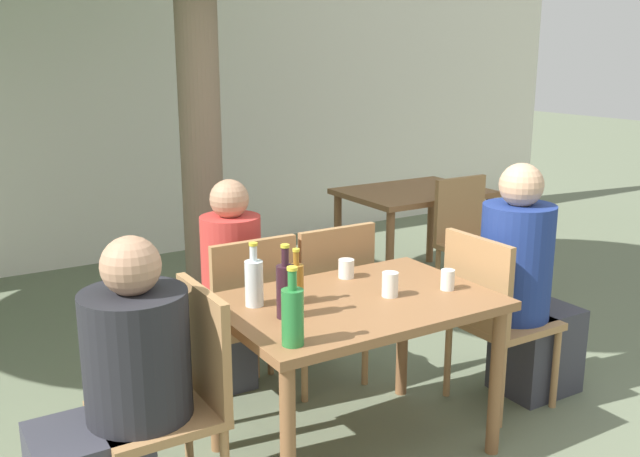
{
  "coord_description": "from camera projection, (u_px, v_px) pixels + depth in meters",
  "views": [
    {
      "loc": [
        -1.65,
        -2.4,
        1.78
      ],
      "look_at": [
        0.0,
        0.3,
        0.98
      ],
      "focal_mm": 40.0,
      "sensor_mm": 36.0,
      "label": 1
    }
  ],
  "objects": [
    {
      "name": "patio_chair_0",
      "position": [
        178.0,
        391.0,
        2.71
      ],
      "size": [
        0.44,
        0.44,
        0.91
      ],
      "rotation": [
        0.0,
        0.0,
        -1.57
      ],
      "color": "#A87A4C",
      "rests_on": "ground_plane"
    },
    {
      "name": "person_seated_1",
      "position": [
        525.0,
        294.0,
        3.65
      ],
      "size": [
        0.58,
        0.36,
        1.25
      ],
      "rotation": [
        0.0,
        0.0,
        1.57
      ],
      "color": "#383842",
      "rests_on": "ground_plane"
    },
    {
      "name": "patio_chair_2",
      "position": [
        245.0,
        312.0,
        3.53
      ],
      "size": [
        0.44,
        0.44,
        0.91
      ],
      "rotation": [
        0.0,
        0.0,
        3.14
      ],
      "color": "#A87A4C",
      "rests_on": "ground_plane"
    },
    {
      "name": "green_bottle_0",
      "position": [
        293.0,
        315.0,
        2.57
      ],
      "size": [
        0.08,
        0.08,
        0.3
      ],
      "color": "#287A38",
      "rests_on": "dining_table_front"
    },
    {
      "name": "patio_chair_4",
      "position": [
        470.0,
        235.0,
        4.99
      ],
      "size": [
        0.44,
        0.44,
        0.91
      ],
      "color": "#A87A4C",
      "rests_on": "ground_plane"
    },
    {
      "name": "patio_chair_3",
      "position": [
        326.0,
        295.0,
        3.77
      ],
      "size": [
        0.44,
        0.44,
        0.91
      ],
      "rotation": [
        0.0,
        0.0,
        3.14
      ],
      "color": "#A87A4C",
      "rests_on": "ground_plane"
    },
    {
      "name": "ground_plane",
      "position": [
        354.0,
        450.0,
        3.26
      ],
      "size": [
        30.0,
        30.0,
        0.0
      ],
      "primitive_type": "plane",
      "color": "#667056"
    },
    {
      "name": "dining_table_back",
      "position": [
        413.0,
        203.0,
        5.48
      ],
      "size": [
        1.07,
        0.8,
        0.73
      ],
      "color": "brown",
      "rests_on": "ground_plane"
    },
    {
      "name": "dining_table_front",
      "position": [
        356.0,
        320.0,
        3.1
      ],
      "size": [
        1.18,
        0.79,
        0.73
      ],
      "color": "brown",
      "rests_on": "ground_plane"
    },
    {
      "name": "water_bottle_2",
      "position": [
        254.0,
        281.0,
        2.97
      ],
      "size": [
        0.08,
        0.08,
        0.27
      ],
      "color": "silver",
      "rests_on": "dining_table_front"
    },
    {
      "name": "drinking_glass_1",
      "position": [
        390.0,
        284.0,
        3.1
      ],
      "size": [
        0.07,
        0.07,
        0.11
      ],
      "color": "silver",
      "rests_on": "dining_table_front"
    },
    {
      "name": "cafe_building_wall",
      "position": [
        111.0,
        97.0,
        5.91
      ],
      "size": [
        10.0,
        0.08,
        2.8
      ],
      "color": "white",
      "rests_on": "ground_plane"
    },
    {
      "name": "amber_bottle_1",
      "position": [
        296.0,
        282.0,
        3.0
      ],
      "size": [
        0.06,
        0.06,
        0.24
      ],
      "color": "#9E661E",
      "rests_on": "dining_table_front"
    },
    {
      "name": "person_seated_2",
      "position": [
        225.0,
        299.0,
        3.73
      ],
      "size": [
        0.3,
        0.55,
        1.16
      ],
      "rotation": [
        0.0,
        0.0,
        3.14
      ],
      "color": "#383842",
      "rests_on": "ground_plane"
    },
    {
      "name": "drinking_glass_2",
      "position": [
        448.0,
        280.0,
        3.19
      ],
      "size": [
        0.06,
        0.06,
        0.09
      ],
      "color": "silver",
      "rests_on": "dining_table_front"
    },
    {
      "name": "drinking_glass_0",
      "position": [
        346.0,
        269.0,
        3.36
      ],
      "size": [
        0.08,
        0.08,
        0.09
      ],
      "color": "silver",
      "rests_on": "dining_table_front"
    },
    {
      "name": "wine_bottle_3",
      "position": [
        286.0,
        289.0,
        2.84
      ],
      "size": [
        0.07,
        0.07,
        0.3
      ],
      "color": "#331923",
      "rests_on": "dining_table_front"
    },
    {
      "name": "person_seated_0",
      "position": [
        116.0,
        406.0,
        2.59
      ],
      "size": [
        0.6,
        0.39,
        1.15
      ],
      "rotation": [
        0.0,
        0.0,
        -1.57
      ],
      "color": "#383842",
      "rests_on": "ground_plane"
    },
    {
      "name": "patio_chair_1",
      "position": [
        492.0,
        311.0,
        3.54
      ],
      "size": [
        0.44,
        0.44,
        0.91
      ],
      "rotation": [
        0.0,
        0.0,
        1.57
      ],
      "color": "#A87A4C",
      "rests_on": "ground_plane"
    }
  ]
}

